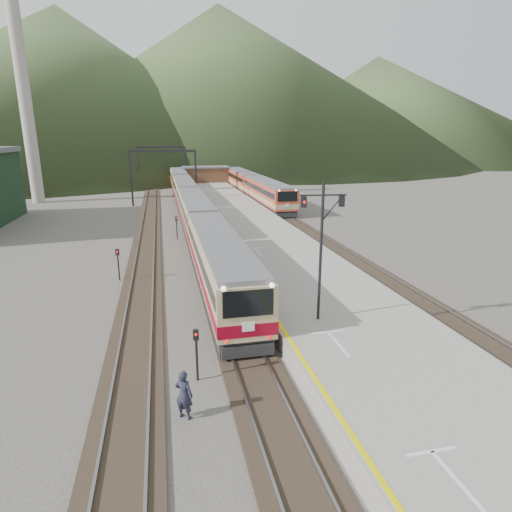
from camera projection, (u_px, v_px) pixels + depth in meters
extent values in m
plane|color=#47423D|center=(296.00, 481.00, 12.50)|extent=(400.00, 400.00, 0.00)
cube|color=black|center=(192.00, 223.00, 50.11)|extent=(2.60, 200.00, 0.12)
cube|color=slate|center=(186.00, 222.00, 49.94)|extent=(0.10, 200.00, 0.14)
cube|color=slate|center=(199.00, 222.00, 50.24)|extent=(0.10, 200.00, 0.14)
cube|color=black|center=(149.00, 224.00, 49.07)|extent=(2.60, 200.00, 0.12)
cube|color=slate|center=(142.00, 224.00, 48.90)|extent=(0.10, 200.00, 0.14)
cube|color=slate|center=(155.00, 223.00, 49.20)|extent=(0.10, 200.00, 0.14)
cube|color=black|center=(287.00, 219.00, 52.51)|extent=(2.60, 200.00, 0.12)
cube|color=slate|center=(281.00, 218.00, 52.33)|extent=(0.10, 200.00, 0.14)
cube|color=slate|center=(292.00, 218.00, 52.63)|extent=(0.10, 200.00, 0.14)
cube|color=gray|center=(242.00, 220.00, 49.28)|extent=(8.00, 100.00, 1.00)
cube|color=black|center=(131.00, 178.00, 61.61)|extent=(0.25, 0.25, 8.00)
cube|color=black|center=(196.00, 177.00, 63.54)|extent=(0.25, 0.25, 8.00)
cube|color=black|center=(163.00, 151.00, 61.56)|extent=(9.30, 0.22, 0.35)
cube|color=black|center=(139.00, 167.00, 85.13)|extent=(0.25, 0.25, 8.00)
cube|color=black|center=(186.00, 166.00, 87.06)|extent=(0.25, 0.25, 8.00)
cube|color=black|center=(161.00, 147.00, 85.08)|extent=(9.30, 0.22, 0.35)
cylinder|color=#9E998E|center=(25.00, 100.00, 62.23)|extent=(1.80, 1.80, 30.00)
cube|color=brown|center=(206.00, 175.00, 86.40)|extent=(9.00, 4.00, 2.80)
cube|color=slate|center=(205.00, 167.00, 85.99)|extent=(9.40, 4.40, 0.30)
cone|color=#374E26|center=(63.00, 86.00, 174.89)|extent=(180.00, 180.00, 60.00)
cone|color=#374E26|center=(220.00, 83.00, 225.08)|extent=(220.00, 220.00, 75.00)
cone|color=#374E26|center=(375.00, 108.00, 226.25)|extent=(160.00, 160.00, 50.00)
cube|color=tan|center=(220.00, 265.00, 27.19)|extent=(2.72, 18.27, 3.32)
cube|color=tan|center=(195.00, 215.00, 44.85)|extent=(2.72, 18.27, 3.32)
cube|color=tan|center=(185.00, 193.00, 62.50)|extent=(2.72, 18.27, 3.32)
cube|color=tan|center=(179.00, 181.00, 80.16)|extent=(2.72, 18.27, 3.32)
cube|color=#B7452D|center=(267.00, 193.00, 61.23)|extent=(2.99, 20.09, 3.65)
cube|color=#B7452D|center=(241.00, 179.00, 80.60)|extent=(2.99, 20.09, 3.65)
cylinder|color=black|center=(321.00, 253.00, 20.36)|extent=(0.14, 0.14, 6.75)
cube|color=black|center=(323.00, 195.00, 19.62)|extent=(2.20, 0.28, 0.07)
cube|color=black|center=(304.00, 202.00, 19.60)|extent=(0.27, 0.20, 0.50)
cube|color=black|center=(342.00, 201.00, 19.80)|extent=(0.27, 0.20, 0.50)
cylinder|color=black|center=(197.00, 358.00, 17.45)|extent=(0.10, 0.10, 2.00)
cube|color=black|center=(196.00, 335.00, 17.17)|extent=(0.24, 0.19, 0.45)
cylinder|color=black|center=(177.00, 229.00, 41.95)|extent=(0.10, 0.10, 2.00)
cube|color=black|center=(176.00, 219.00, 41.67)|extent=(0.26, 0.23, 0.45)
cylinder|color=black|center=(119.00, 267.00, 29.81)|extent=(0.10, 0.10, 2.00)
cube|color=black|center=(117.00, 252.00, 29.53)|extent=(0.27, 0.23, 0.45)
imported|color=#1F2132|center=(184.00, 395.00, 15.09)|extent=(0.81, 0.75, 1.87)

